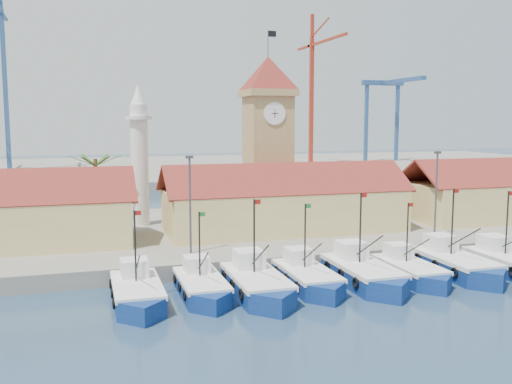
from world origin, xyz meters
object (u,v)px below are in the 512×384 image
object	(u,v)px
boat_0	(137,294)
boat_5	(411,272)
clock_tower	(268,135)
minaret	(139,155)

from	to	relation	value
boat_0	boat_5	bearing A→B (deg)	-0.56
boat_0	clock_tower	bearing A→B (deg)	52.51
boat_0	minaret	world-z (taller)	minaret
clock_tower	boat_0	bearing A→B (deg)	-127.49
boat_0	clock_tower	xyz separation A→B (m)	(17.68, 23.05, 11.20)
boat_0	clock_tower	size ratio (longest dim) A/B	0.43
clock_tower	minaret	bearing A→B (deg)	172.39
boat_5	boat_0	bearing A→B (deg)	179.44
boat_0	minaret	bearing A→B (deg)	83.89
boat_0	minaret	size ratio (longest dim) A/B	0.60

